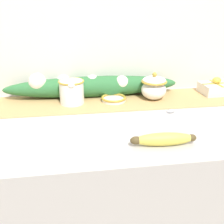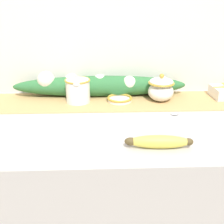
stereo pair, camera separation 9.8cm
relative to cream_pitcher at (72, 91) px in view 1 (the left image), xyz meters
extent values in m
cube|color=#B7B2AD|center=(0.09, -0.19, -0.50)|extent=(1.35, 0.64, 0.89)
cube|color=silver|center=(0.09, 0.15, 0.25)|extent=(2.15, 0.04, 2.40)
cube|color=tan|center=(0.09, 0.00, -0.06)|extent=(1.24, 0.24, 0.00)
cylinder|color=white|center=(0.00, 0.00, 0.00)|extent=(0.10, 0.10, 0.10)
torus|color=#B79333|center=(0.00, 0.00, 0.04)|extent=(0.11, 0.11, 0.01)
torus|color=white|center=(0.00, 0.06, 0.00)|extent=(0.05, 0.01, 0.05)
ellipsoid|color=white|center=(0.00, -0.05, 0.04)|extent=(0.03, 0.02, 0.02)
ellipsoid|color=white|center=(0.36, 0.00, -0.01)|extent=(0.11, 0.11, 0.08)
torus|color=#B79333|center=(0.36, 0.00, 0.03)|extent=(0.11, 0.11, 0.01)
ellipsoid|color=white|center=(0.36, 0.00, 0.03)|extent=(0.10, 0.10, 0.03)
sphere|color=#B79333|center=(0.36, 0.00, 0.06)|extent=(0.02, 0.02, 0.02)
cylinder|color=white|center=(0.18, 0.00, -0.05)|extent=(0.10, 0.10, 0.01)
torus|color=#B79333|center=(0.18, 0.00, -0.04)|extent=(0.11, 0.11, 0.01)
ellipsoid|color=#DBCC4C|center=(0.27, -0.40, -0.04)|extent=(0.19, 0.05, 0.04)
ellipsoid|color=brown|center=(0.19, -0.40, -0.04)|extent=(0.04, 0.03, 0.02)
ellipsoid|color=brown|center=(0.36, -0.41, -0.04)|extent=(0.03, 0.02, 0.02)
cube|color=#B7B7BC|center=(0.30, -0.21, -0.06)|extent=(0.14, 0.09, 0.00)
ellipsoid|color=#B7B7BC|center=(0.38, -0.15, -0.05)|extent=(0.05, 0.04, 0.01)
cube|color=silver|center=(0.66, 0.03, -0.03)|extent=(0.14, 0.12, 0.05)
cube|color=gold|center=(0.66, 0.03, -0.01)|extent=(0.14, 0.01, 0.00)
cube|color=gold|center=(0.66, 0.03, -0.01)|extent=(0.01, 0.12, 0.00)
ellipsoid|color=gold|center=(0.66, 0.03, 0.01)|extent=(0.04, 0.03, 0.03)
ellipsoid|color=#2D6B38|center=(0.09, 0.08, -0.01)|extent=(0.78, 0.10, 0.09)
sphere|color=silver|center=(-0.14, 0.07, 0.02)|extent=(0.08, 0.08, 0.08)
sphere|color=silver|center=(-0.03, 0.09, 0.01)|extent=(0.07, 0.07, 0.07)
sphere|color=silver|center=(0.09, 0.08, 0.01)|extent=(0.07, 0.07, 0.07)
sphere|color=silver|center=(0.22, 0.06, 0.01)|extent=(0.06, 0.06, 0.06)
sphere|color=silver|center=(0.37, 0.07, 0.01)|extent=(0.06, 0.06, 0.06)
camera|label=1|loc=(0.00, -1.13, 0.37)|focal=45.00mm
camera|label=2|loc=(0.10, -1.14, 0.37)|focal=45.00mm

